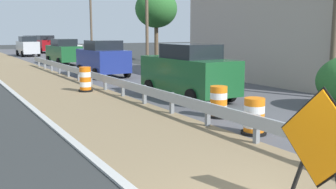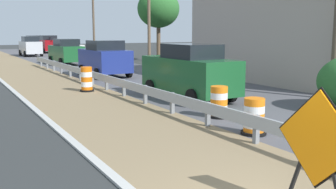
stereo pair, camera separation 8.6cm
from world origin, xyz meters
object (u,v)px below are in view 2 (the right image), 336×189
(traffic_barrel_mid, at_px, (87,80))
(car_trailing_far_lane, at_px, (189,71))
(traffic_barrel_nearest, at_px, (254,118))
(car_lead_near_lane, at_px, (66,52))
(warning_sign_diamond, at_px, (318,144))
(car_distant_b, at_px, (30,46))
(traffic_barrel_close, at_px, (219,103))
(car_lead_far_lane, at_px, (105,58))
(car_distant_a, at_px, (49,44))
(utility_pole_far, at_px, (93,15))
(car_mid_far_lane, at_px, (34,43))
(utility_pole_mid, at_px, (149,13))
(car_trailing_near_lane, at_px, (71,48))

(traffic_barrel_mid, xyz_separation_m, car_trailing_far_lane, (3.02, -3.79, 0.59))
(car_trailing_far_lane, bearing_deg, traffic_barrel_nearest, 163.35)
(traffic_barrel_mid, relative_size, car_lead_near_lane, 0.24)
(warning_sign_diamond, distance_m, car_distant_b, 41.21)
(traffic_barrel_close, xyz_separation_m, traffic_barrel_mid, (-1.91, 7.27, 0.06))
(warning_sign_diamond, bearing_deg, car_lead_far_lane, -101.34)
(car_distant_a, height_order, car_distant_b, car_distant_a)
(car_trailing_far_lane, distance_m, utility_pole_far, 29.58)
(warning_sign_diamond, relative_size, car_trailing_far_lane, 0.40)
(warning_sign_diamond, relative_size, car_mid_far_lane, 0.40)
(car_mid_far_lane, distance_m, utility_pole_far, 17.17)
(car_lead_far_lane, relative_size, car_distant_a, 1.03)
(traffic_barrel_nearest, distance_m, car_mid_far_lane, 51.04)
(car_mid_far_lane, bearing_deg, car_distant_b, -11.36)
(traffic_barrel_close, relative_size, traffic_barrel_mid, 0.89)
(car_distant_b, xyz_separation_m, utility_pole_far, (6.29, -2.89, 3.38))
(traffic_barrel_close, bearing_deg, car_mid_far_lane, 85.56)
(warning_sign_diamond, bearing_deg, car_lead_near_lane, -98.17)
(car_mid_far_lane, bearing_deg, traffic_barrel_mid, -6.87)
(car_distant_a, bearing_deg, utility_pole_mid, 5.03)
(car_lead_far_lane, distance_m, car_distant_b, 22.53)
(car_trailing_near_lane, bearing_deg, traffic_barrel_close, -5.00)
(car_lead_near_lane, bearing_deg, traffic_barrel_close, 175.26)
(utility_pole_mid, bearing_deg, car_lead_near_lane, 139.34)
(traffic_barrel_mid, distance_m, car_distant_b, 28.01)
(traffic_barrel_mid, relative_size, car_distant_a, 0.27)
(traffic_barrel_mid, bearing_deg, car_distant_a, 79.86)
(warning_sign_diamond, height_order, car_mid_far_lane, car_mid_far_lane)
(car_lead_near_lane, relative_size, car_mid_far_lane, 0.98)
(car_lead_near_lane, relative_size, car_distant_a, 1.14)
(traffic_barrel_nearest, xyz_separation_m, car_trailing_far_lane, (1.56, 5.58, 0.66))
(utility_pole_mid, bearing_deg, utility_pole_far, 87.90)
(utility_pole_mid, distance_m, utility_pole_far, 14.53)
(car_lead_near_lane, distance_m, car_trailing_near_lane, 7.88)
(warning_sign_diamond, distance_m, car_lead_far_lane, 18.88)
(car_trailing_near_lane, bearing_deg, warning_sign_diamond, -8.03)
(traffic_barrel_close, height_order, traffic_barrel_mid, traffic_barrel_mid)
(traffic_barrel_nearest, height_order, utility_pole_mid, utility_pole_mid)
(warning_sign_diamond, xyz_separation_m, car_distant_a, (6.76, 46.66, 0.05))
(warning_sign_diamond, xyz_separation_m, utility_pole_mid, (9.25, 23.66, 3.02))
(car_lead_far_lane, relative_size, utility_pole_mid, 0.53)
(car_distant_b, bearing_deg, car_mid_far_lane, -12.76)
(car_lead_far_lane, bearing_deg, traffic_barrel_nearest, 173.93)
(car_trailing_far_lane, xyz_separation_m, utility_pole_far, (5.99, 28.77, 3.35))
(warning_sign_diamond, distance_m, traffic_barrel_close, 6.53)
(car_trailing_near_lane, relative_size, car_lead_far_lane, 1.04)
(traffic_barrel_nearest, bearing_deg, car_distant_a, 83.98)
(car_lead_near_lane, bearing_deg, traffic_barrel_mid, 166.60)
(car_trailing_far_lane, bearing_deg, car_lead_far_lane, -0.07)
(traffic_barrel_mid, bearing_deg, traffic_barrel_close, -75.27)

